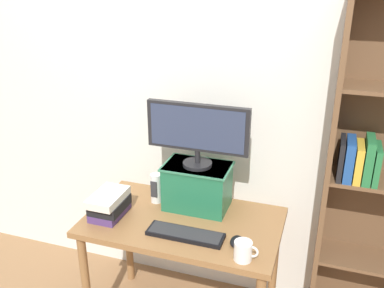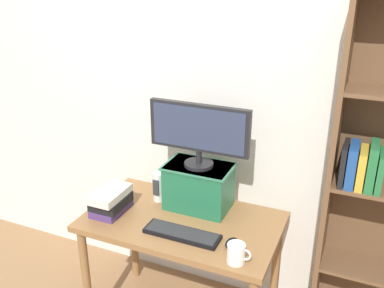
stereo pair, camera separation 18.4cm
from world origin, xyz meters
name	(u,v)px [view 2 (the right image)]	position (x,y,z in m)	size (l,w,h in m)	color
back_wall	(214,108)	(0.00, 0.49, 1.30)	(7.00, 0.08, 2.60)	silver
desk	(182,234)	(0.00, 0.00, 0.67)	(1.12, 0.65, 0.77)	olive
bookshelf_unit	(384,186)	(1.03, 0.33, 1.04)	(0.60, 0.28, 2.06)	brown
riser_box	(199,186)	(0.03, 0.17, 0.91)	(0.39, 0.26, 0.27)	#1E6642
computer_monitor	(199,131)	(0.03, 0.16, 1.26)	(0.60, 0.17, 0.37)	black
keyboard	(182,234)	(0.07, -0.15, 0.78)	(0.42, 0.13, 0.02)	black
computer_mouse	(232,243)	(0.35, -0.14, 0.79)	(0.06, 0.10, 0.04)	black
book_stack	(110,201)	(-0.42, -0.10, 0.85)	(0.17, 0.27, 0.15)	#4C336B
coffee_mug	(237,253)	(0.41, -0.25, 0.82)	(0.12, 0.09, 0.10)	white
desk_speaker	(159,187)	(-0.22, 0.14, 0.86)	(0.07, 0.07, 0.19)	silver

